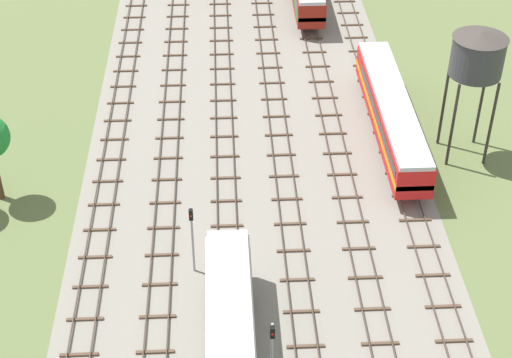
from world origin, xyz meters
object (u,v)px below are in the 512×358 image
at_px(diesel_railcar_right_near, 391,113).
at_px(water_tower, 478,55).
at_px(signal_post_nearest, 192,232).
at_px(signal_post_near, 272,349).

relative_size(diesel_railcar_right_near, water_tower, 1.84).
height_order(diesel_railcar_right_near, signal_post_nearest, signal_post_nearest).
xyz_separation_m(diesel_railcar_right_near, signal_post_nearest, (-16.45, -15.80, 0.97)).
bearing_deg(signal_post_nearest, diesel_railcar_right_near, 43.84).
bearing_deg(signal_post_near, diesel_railcar_right_near, 65.81).
height_order(water_tower, signal_post_nearest, water_tower).
bearing_deg(signal_post_nearest, water_tower, 31.20).
bearing_deg(diesel_railcar_right_near, water_tower, -23.62).
bearing_deg(diesel_railcar_right_near, signal_post_near, -114.19).
bearing_deg(signal_post_near, signal_post_nearest, 114.40).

